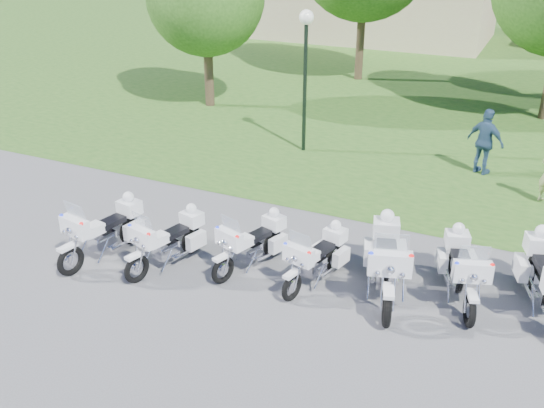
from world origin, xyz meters
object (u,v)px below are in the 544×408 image
at_px(motorcycle_3, 317,256).
at_px(motorcycle_1, 169,239).
at_px(motorcycle_2, 253,242).
at_px(motorcycle_4, 386,260).
at_px(bystander_c, 485,142).
at_px(lamp_post, 306,47).
at_px(motorcycle_5, 462,268).
at_px(motorcycle_0, 105,229).

bearing_deg(motorcycle_3, motorcycle_1, 26.16).
relative_size(motorcycle_2, motorcycle_3, 1.00).
relative_size(motorcycle_4, bystander_c, 1.31).
relative_size(motorcycle_1, lamp_post, 0.49).
bearing_deg(lamp_post, motorcycle_2, -76.21).
xyz_separation_m(motorcycle_5, lamp_post, (-5.98, 6.45, 2.65)).
xyz_separation_m(motorcycle_0, bystander_c, (6.87, 8.48, 0.31)).
relative_size(motorcycle_3, motorcycle_5, 0.93).
bearing_deg(motorcycle_1, motorcycle_3, -152.66).
height_order(motorcycle_3, motorcycle_5, motorcycle_5).
distance_m(motorcycle_1, motorcycle_2, 1.80).
xyz_separation_m(motorcycle_2, motorcycle_5, (4.22, 0.70, 0.05)).
bearing_deg(motorcycle_0, motorcycle_2, -152.38).
distance_m(motorcycle_0, motorcycle_1, 1.50).
bearing_deg(bystander_c, lamp_post, 28.23).
relative_size(motorcycle_1, motorcycle_5, 0.97).
bearing_deg(motorcycle_2, motorcycle_3, -161.17).
xyz_separation_m(motorcycle_3, motorcycle_5, (2.76, 0.68, 0.06)).
bearing_deg(motorcycle_4, bystander_c, -114.11).
xyz_separation_m(motorcycle_4, motorcycle_5, (1.39, 0.49, -0.09)).
distance_m(motorcycle_2, motorcycle_4, 2.85).
bearing_deg(motorcycle_4, motorcycle_3, -9.10).
bearing_deg(motorcycle_2, motorcycle_4, -157.74).
bearing_deg(motorcycle_3, motorcycle_4, -158.65).
relative_size(lamp_post, bystander_c, 2.26).
relative_size(motorcycle_0, motorcycle_4, 0.91).
distance_m(motorcycle_2, lamp_post, 7.84).
xyz_separation_m(motorcycle_1, motorcycle_4, (4.50, 0.90, 0.12)).
relative_size(motorcycle_2, bystander_c, 1.06).
relative_size(motorcycle_3, motorcycle_4, 0.81).
bearing_deg(bystander_c, motorcycle_3, 97.43).
height_order(motorcycle_0, bystander_c, bystander_c).
distance_m(motorcycle_5, lamp_post, 9.18).
height_order(motorcycle_0, motorcycle_1, motorcycle_0).
xyz_separation_m(motorcycle_2, motorcycle_4, (2.83, 0.22, 0.14)).
bearing_deg(motorcycle_4, motorcycle_1, -5.75).
bearing_deg(motorcycle_2, motorcycle_0, 34.89).
relative_size(motorcycle_4, lamp_post, 0.58).
distance_m(motorcycle_0, motorcycle_4, 6.09).
height_order(motorcycle_2, bystander_c, bystander_c).
bearing_deg(bystander_c, motorcycle_4, 107.28).
xyz_separation_m(motorcycle_0, motorcycle_3, (4.60, 0.98, -0.07)).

